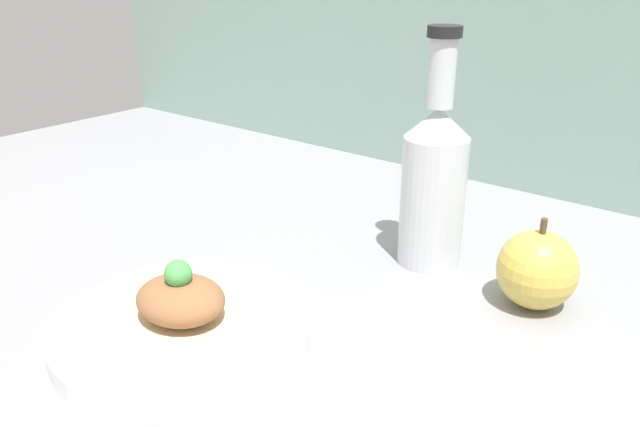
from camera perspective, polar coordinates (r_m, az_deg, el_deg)
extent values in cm
cube|color=gray|center=(63.59, -4.15, -11.72)|extent=(180.00, 110.00, 4.00)
cylinder|color=white|center=(61.36, -12.36, -10.32)|extent=(24.17, 24.17, 1.96)
torus|color=white|center=(61.00, -12.41, -9.77)|extent=(23.61, 23.61, 1.37)
cylinder|color=beige|center=(60.74, -12.45, -9.38)|extent=(16.58, 16.58, 0.40)
ellipsoid|color=brown|center=(59.68, -12.62, -7.66)|extent=(8.92, 7.58, 3.81)
sphere|color=#4CA34C|center=(58.41, -12.84, -5.38)|extent=(2.57, 2.57, 2.57)
cylinder|color=silver|center=(72.77, 10.23, 1.09)|extent=(7.40, 7.40, 15.20)
cone|color=silver|center=(69.99, 10.75, 8.17)|extent=(7.40, 7.40, 3.33)
cylinder|color=silver|center=(68.90, 11.08, 12.48)|extent=(2.96, 2.96, 7.37)
cylinder|color=black|center=(68.32, 11.35, 16.02)|extent=(3.70, 3.70, 1.20)
sphere|color=gold|center=(67.53, 19.23, -4.87)|extent=(8.19, 8.19, 8.19)
cylinder|color=brown|center=(65.59, 19.75, -1.18)|extent=(0.66, 0.66, 1.84)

